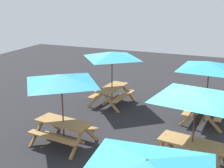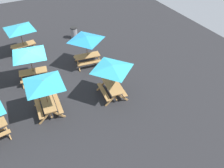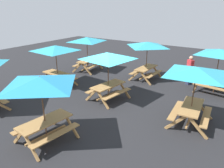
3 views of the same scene
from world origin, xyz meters
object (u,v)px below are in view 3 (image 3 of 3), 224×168
Objects in this scene: picnic_table_2 at (147,47)px; picnic_table_5 at (41,86)px; picnic_table_4 at (220,55)px; picnic_table_7 at (55,51)px; picnic_table_3 at (196,75)px; person_standing at (190,70)px; picnic_table_6 at (87,42)px; picnic_table_0 at (108,59)px.

picnic_table_2 and picnic_table_5 have the same top height.
picnic_table_2 is at bearing 7.82° from picnic_table_4.
picnic_table_4 is (0.03, -3.87, 0.00)m from picnic_table_2.
picnic_table_2 and picnic_table_7 have the same top height.
picnic_table_7 is (0.13, 7.31, 0.00)m from picnic_table_3.
picnic_table_5 reaches higher than person_standing.
picnic_table_3 is 1.00× the size of picnic_table_4.
picnic_table_3 and picnic_table_6 have the same top height.
picnic_table_0 is 1.20× the size of picnic_table_2.
picnic_table_4 is (3.92, -0.19, 0.00)m from picnic_table_3.
picnic_table_6 is at bearing 36.64° from picnic_table_5.
picnic_table_4 is at bearing -20.00° from picnic_table_5.
picnic_table_5 and picnic_table_6 have the same top height.
picnic_table_4 is 8.40m from picnic_table_7.
picnic_table_6 is 0.99× the size of picnic_table_7.
picnic_table_0 is 0.99× the size of picnic_table_7.
picnic_table_4 is 8.03m from picnic_table_6.
person_standing is (1.03, -6.56, -1.10)m from picnic_table_6.
picnic_table_5 and picnic_table_7 have the same top height.
picnic_table_5 is 0.83× the size of picnic_table_7.
picnic_table_6 reaches higher than person_standing.
picnic_table_2 is at bearing 6.58° from picnic_table_5.
picnic_table_4 and picnic_table_7 have the same top height.
picnic_table_2 is 2.72m from person_standing.
picnic_table_3 is at bearing -84.04° from picnic_table_0.
picnic_table_3 is 5.33m from picnic_table_5.
person_standing is (8.20, -2.49, -1.10)m from picnic_table_5.
picnic_table_4 is 0.99× the size of picnic_table_7.
person_standing is at bearing -75.94° from picnic_table_2.
picnic_table_3 is at bearing -176.86° from picnic_table_7.
picnic_table_0 is 5.12m from person_standing.
picnic_table_2 is 5.22m from picnic_table_7.
picnic_table_6 is (-0.52, 4.13, 0.00)m from picnic_table_2.
picnic_table_4 and picnic_table_5 have the same top height.
picnic_table_6 is (7.17, 4.07, 0.00)m from picnic_table_5.
person_standing is (4.27, -6.05, -1.10)m from picnic_table_7.
picnic_table_7 is at bearing -105.64° from person_standing.
picnic_table_0 is 1.00× the size of picnic_table_4.
picnic_table_3 and picnic_table_7 have the same top height.
picnic_table_0 is 5.05m from picnic_table_6.
picnic_table_2 is 1.40× the size of person_standing.
picnic_table_2 and picnic_table_4 have the same top height.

